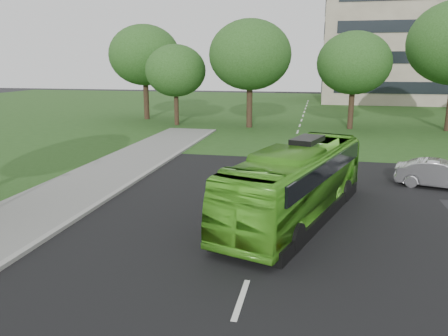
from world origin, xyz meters
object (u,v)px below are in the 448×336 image
tree_park_f (144,55)px  bus (297,182)px  tree_park_a (176,71)px  tree_park_b (250,55)px  tree_park_c (354,63)px  sedan (440,174)px

tree_park_f → bus: size_ratio=0.97×
tree_park_a → tree_park_f: size_ratio=0.78×
tree_park_b → tree_park_f: (-11.52, 3.72, 0.07)m
bus → tree_park_c: bearing=99.4°
bus → tree_park_b: bearing=120.9°
tree_park_b → bus: (5.53, -23.42, -5.09)m
bus → sedan: (6.46, 5.53, -0.73)m
tree_park_b → sedan: (11.99, -17.88, -5.82)m
tree_park_c → sedan: 19.72m
tree_park_c → tree_park_f: bearing=172.3°
sedan → tree_park_f: bearing=61.0°
tree_park_a → bus: bearing=-61.9°
tree_park_a → tree_park_b: 7.14m
tree_park_b → sedan: 22.30m
sedan → bus: bearing=144.1°
tree_park_b → tree_park_c: 9.10m
tree_park_c → tree_park_f: 20.75m
tree_park_c → sedan: size_ratio=2.13×
tree_park_f → tree_park_a: bearing=-39.3°
tree_park_a → tree_park_c: (16.02, 0.91, 0.69)m
tree_park_b → bus: bearing=-76.7°
tree_park_a → tree_park_c: 16.06m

